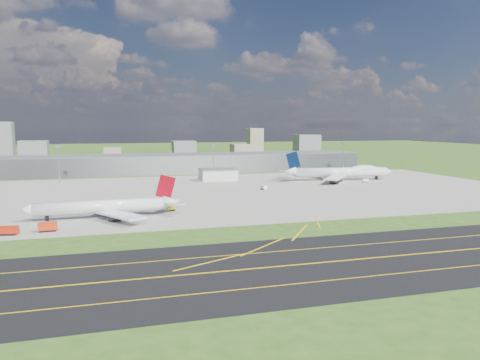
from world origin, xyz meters
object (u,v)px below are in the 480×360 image
object	(u,v)px
airliner_blue_quad	(341,172)
fire_truck	(8,231)
van_white_near	(264,188)
crash_tender	(48,227)
tug_yellow	(171,209)
airliner_red_twin	(106,207)
van_white_far	(365,181)

from	to	relation	value
airliner_blue_quad	fire_truck	world-z (taller)	airliner_blue_quad
fire_truck	van_white_near	xyz separation A→B (m)	(129.58, 88.77, -0.27)
crash_tender	tug_yellow	distance (m)	58.88
fire_truck	van_white_near	distance (m)	157.07
airliner_red_twin	airliner_blue_quad	world-z (taller)	airliner_blue_quad
crash_tender	tug_yellow	bearing A→B (deg)	26.18
airliner_blue_quad	van_white_near	world-z (taller)	airliner_blue_quad
tug_yellow	crash_tender	bearing A→B (deg)	-159.60
tug_yellow	airliner_blue_quad	bearing A→B (deg)	22.89
van_white_far	tug_yellow	bearing A→B (deg)	-153.97
airliner_red_twin	fire_truck	bearing A→B (deg)	32.78
airliner_red_twin	tug_yellow	size ratio (longest dim) A/B	16.61
van_white_far	crash_tender	bearing A→B (deg)	-152.83
airliner_red_twin	van_white_far	world-z (taller)	airliner_red_twin
airliner_blue_quad	van_white_far	bearing A→B (deg)	-48.76
airliner_red_twin	van_white_far	xyz separation A→B (m)	(175.58, 80.51, -3.66)
van_white_near	airliner_red_twin	bearing A→B (deg)	116.51
fire_truck	van_white_far	bearing A→B (deg)	36.26
airliner_blue_quad	van_white_near	distance (m)	77.23
fire_truck	tug_yellow	size ratio (longest dim) A/B	1.89
van_white_near	van_white_far	size ratio (longest dim) A/B	1.23
airliner_red_twin	crash_tender	distance (m)	30.35
airliner_blue_quad	crash_tender	bearing A→B (deg)	-138.82
crash_tender	van_white_near	bearing A→B (deg)	32.34
airliner_red_twin	airliner_blue_quad	bearing A→B (deg)	-150.93
airliner_red_twin	airliner_blue_quad	distance (m)	191.51
airliner_blue_quad	tug_yellow	bearing A→B (deg)	-138.15
airliner_blue_quad	tug_yellow	xyz separation A→B (m)	(-135.90, -88.25, -5.03)
airliner_red_twin	van_white_near	bearing A→B (deg)	-146.77
van_white_near	crash_tender	bearing A→B (deg)	118.64
airliner_red_twin	van_white_far	distance (m)	193.19
airliner_blue_quad	crash_tender	world-z (taller)	airliner_blue_quad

